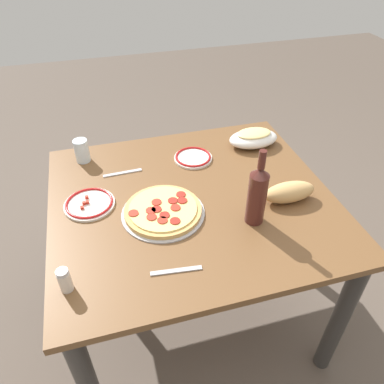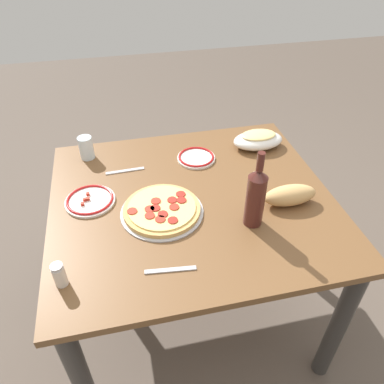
{
  "view_description": "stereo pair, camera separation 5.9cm",
  "coord_description": "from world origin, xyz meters",
  "px_view_note": "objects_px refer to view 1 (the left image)",
  "views": [
    {
      "loc": [
        -0.31,
        -1.11,
        1.72
      ],
      "look_at": [
        0.0,
        0.0,
        0.78
      ],
      "focal_mm": 34.76,
      "sensor_mm": 36.0,
      "label": 1
    },
    {
      "loc": [
        -0.25,
        -1.12,
        1.72
      ],
      "look_at": [
        0.0,
        0.0,
        0.78
      ],
      "focal_mm": 34.76,
      "sensor_mm": 36.0,
      "label": 2
    }
  ],
  "objects_px": {
    "water_glass": "(82,151)",
    "spice_shaker": "(65,280)",
    "dining_table": "(192,220)",
    "bread_loaf": "(289,192)",
    "side_plate_far": "(193,157)",
    "wine_bottle": "(257,194)",
    "side_plate_near": "(89,204)",
    "baked_pasta_dish": "(253,138)",
    "pepperoni_pizza": "(163,211)"
  },
  "relations": [
    {
      "from": "water_glass",
      "to": "spice_shaker",
      "type": "bearing_deg",
      "value": -96.81
    },
    {
      "from": "dining_table",
      "to": "bread_loaf",
      "type": "xyz_separation_m",
      "value": [
        0.37,
        -0.12,
        0.17
      ]
    },
    {
      "from": "side_plate_far",
      "to": "spice_shaker",
      "type": "bearing_deg",
      "value": -134.16
    },
    {
      "from": "side_plate_far",
      "to": "bread_loaf",
      "type": "relative_size",
      "value": 0.82
    },
    {
      "from": "wine_bottle",
      "to": "spice_shaker",
      "type": "distance_m",
      "value": 0.7
    },
    {
      "from": "bread_loaf",
      "to": "side_plate_far",
      "type": "bearing_deg",
      "value": 126.71
    },
    {
      "from": "water_glass",
      "to": "side_plate_near",
      "type": "xyz_separation_m",
      "value": [
        0.01,
        -0.33,
        -0.04
      ]
    },
    {
      "from": "baked_pasta_dish",
      "to": "spice_shaker",
      "type": "xyz_separation_m",
      "value": [
        -0.89,
        -0.63,
        0.0
      ]
    },
    {
      "from": "baked_pasta_dish",
      "to": "spice_shaker",
      "type": "height_order",
      "value": "spice_shaker"
    },
    {
      "from": "pepperoni_pizza",
      "to": "wine_bottle",
      "type": "distance_m",
      "value": 0.36
    },
    {
      "from": "bread_loaf",
      "to": "spice_shaker",
      "type": "bearing_deg",
      "value": -166.54
    },
    {
      "from": "side_plate_far",
      "to": "bread_loaf",
      "type": "distance_m",
      "value": 0.48
    },
    {
      "from": "pepperoni_pizza",
      "to": "wine_bottle",
      "type": "xyz_separation_m",
      "value": [
        0.32,
        -0.13,
        0.11
      ]
    },
    {
      "from": "pepperoni_pizza",
      "to": "side_plate_far",
      "type": "xyz_separation_m",
      "value": [
        0.21,
        0.33,
        -0.01
      ]
    },
    {
      "from": "wine_bottle",
      "to": "water_glass",
      "type": "distance_m",
      "value": 0.84
    },
    {
      "from": "dining_table",
      "to": "baked_pasta_dish",
      "type": "xyz_separation_m",
      "value": [
        0.39,
        0.31,
        0.17
      ]
    },
    {
      "from": "bread_loaf",
      "to": "spice_shaker",
      "type": "distance_m",
      "value": 0.88
    },
    {
      "from": "dining_table",
      "to": "baked_pasta_dish",
      "type": "bearing_deg",
      "value": 38.07
    },
    {
      "from": "wine_bottle",
      "to": "side_plate_far",
      "type": "bearing_deg",
      "value": 103.35
    },
    {
      "from": "pepperoni_pizza",
      "to": "side_plate_far",
      "type": "relative_size",
      "value": 1.83
    },
    {
      "from": "water_glass",
      "to": "spice_shaker",
      "type": "distance_m",
      "value": 0.72
    },
    {
      "from": "baked_pasta_dish",
      "to": "bread_loaf",
      "type": "relative_size",
      "value": 1.13
    },
    {
      "from": "pepperoni_pizza",
      "to": "water_glass",
      "type": "bearing_deg",
      "value": 121.32
    },
    {
      "from": "dining_table",
      "to": "side_plate_far",
      "type": "height_order",
      "value": "side_plate_far"
    },
    {
      "from": "pepperoni_pizza",
      "to": "baked_pasta_dish",
      "type": "distance_m",
      "value": 0.64
    },
    {
      "from": "pepperoni_pizza",
      "to": "side_plate_near",
      "type": "height_order",
      "value": "pepperoni_pizza"
    },
    {
      "from": "dining_table",
      "to": "pepperoni_pizza",
      "type": "distance_m",
      "value": 0.2
    },
    {
      "from": "wine_bottle",
      "to": "pepperoni_pizza",
      "type": "bearing_deg",
      "value": 158.34
    },
    {
      "from": "water_glass",
      "to": "side_plate_near",
      "type": "relative_size",
      "value": 0.54
    },
    {
      "from": "pepperoni_pizza",
      "to": "baked_pasta_dish",
      "type": "xyz_separation_m",
      "value": [
        0.53,
        0.37,
        0.03
      ]
    },
    {
      "from": "water_glass",
      "to": "pepperoni_pizza",
      "type": "bearing_deg",
      "value": -58.68
    },
    {
      "from": "baked_pasta_dish",
      "to": "bread_loaf",
      "type": "xyz_separation_m",
      "value": [
        -0.03,
        -0.43,
        -0.0
      ]
    },
    {
      "from": "dining_table",
      "to": "side_plate_near",
      "type": "bearing_deg",
      "value": 170.95
    },
    {
      "from": "bread_loaf",
      "to": "wine_bottle",
      "type": "bearing_deg",
      "value": -158.02
    },
    {
      "from": "side_plate_near",
      "to": "spice_shaker",
      "type": "relative_size",
      "value": 2.29
    },
    {
      "from": "side_plate_near",
      "to": "pepperoni_pizza",
      "type": "bearing_deg",
      "value": -24.87
    },
    {
      "from": "baked_pasta_dish",
      "to": "wine_bottle",
      "type": "relative_size",
      "value": 0.78
    },
    {
      "from": "wine_bottle",
      "to": "bread_loaf",
      "type": "xyz_separation_m",
      "value": [
        0.18,
        0.07,
        -0.08
      ]
    },
    {
      "from": "baked_pasta_dish",
      "to": "water_glass",
      "type": "height_order",
      "value": "water_glass"
    },
    {
      "from": "wine_bottle",
      "to": "side_plate_near",
      "type": "distance_m",
      "value": 0.65
    },
    {
      "from": "dining_table",
      "to": "side_plate_far",
      "type": "bearing_deg",
      "value": 73.34
    },
    {
      "from": "dining_table",
      "to": "baked_pasta_dish",
      "type": "distance_m",
      "value": 0.53
    },
    {
      "from": "side_plate_far",
      "to": "baked_pasta_dish",
      "type": "bearing_deg",
      "value": 7.34
    },
    {
      "from": "side_plate_far",
      "to": "pepperoni_pizza",
      "type": "bearing_deg",
      "value": -122.84
    },
    {
      "from": "baked_pasta_dish",
      "to": "wine_bottle",
      "type": "height_order",
      "value": "wine_bottle"
    },
    {
      "from": "dining_table",
      "to": "bread_loaf",
      "type": "bearing_deg",
      "value": -17.6
    },
    {
      "from": "wine_bottle",
      "to": "side_plate_far",
      "type": "height_order",
      "value": "wine_bottle"
    },
    {
      "from": "baked_pasta_dish",
      "to": "spice_shaker",
      "type": "distance_m",
      "value": 1.09
    },
    {
      "from": "side_plate_far",
      "to": "water_glass",
      "type": "bearing_deg",
      "value": 165.78
    },
    {
      "from": "water_glass",
      "to": "side_plate_far",
      "type": "xyz_separation_m",
      "value": [
        0.49,
        -0.12,
        -0.04
      ]
    }
  ]
}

